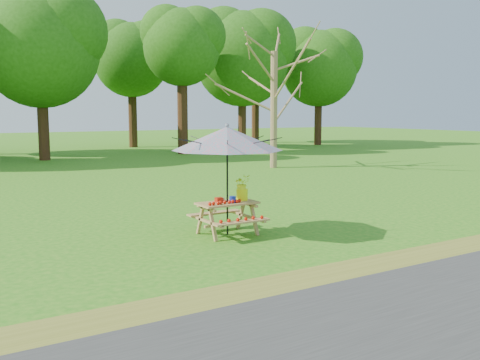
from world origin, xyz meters
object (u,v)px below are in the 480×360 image
bare_tree (275,2)px  flower_bucket (242,187)px  patio_umbrella (227,139)px  picnic_table (227,219)px

bare_tree → flower_bucket: size_ratio=22.52×
patio_umbrella → flower_bucket: size_ratio=5.17×
picnic_table → flower_bucket: (0.38, 0.05, 0.62)m
picnic_table → patio_umbrella: 1.62m
picnic_table → patio_umbrella: bearing=84.8°
patio_umbrella → flower_bucket: 1.07m
bare_tree → picnic_table: bare_tree is taller
picnic_table → bare_tree: bearing=50.8°
picnic_table → flower_bucket: 0.73m
picnic_table → patio_umbrella: patio_umbrella is taller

